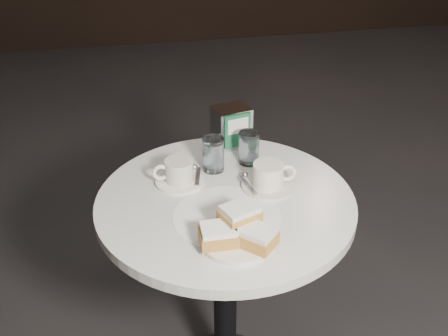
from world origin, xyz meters
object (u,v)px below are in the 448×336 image
Objects in this scene: coffee_cup_right at (268,178)px; water_glass_left at (213,155)px; water_glass_right at (249,148)px; napkin_dispenser at (231,126)px; beignet_plate at (238,233)px; coffee_cup_left at (179,173)px; cafe_table at (225,255)px.

coffee_cup_right is 1.53× the size of water_glass_left.
napkin_dispenser is at bearing 103.24° from water_glass_right.
water_glass_left is at bearing 89.65° from beignet_plate.
napkin_dispenser is (0.08, 0.49, 0.03)m from beignet_plate.
water_glass_left reaches higher than beignet_plate.
napkin_dispenser is at bearing 80.15° from beignet_plate.
water_glass_left reaches higher than coffee_cup_left.
napkin_dispenser is (-0.05, 0.26, 0.03)m from coffee_cup_right.
coffee_cup_right is 1.58× the size of water_glass_right.
water_glass_right reaches higher than coffee_cup_right.
cafe_table is 0.30m from beignet_plate.
water_glass_left is (0.00, 0.35, 0.02)m from beignet_plate.
coffee_cup_left is 1.18× the size of napkin_dispenser.
beignet_plate is 1.51× the size of coffee_cup_left.
napkin_dispenser reaches higher than water_glass_left.
water_glass_left reaches higher than water_glass_right.
coffee_cup_right reaches higher than coffee_cup_left.
coffee_cup_left is 0.95× the size of coffee_cup_right.
coffee_cup_left is at bearing 137.25° from cafe_table.
cafe_table is at bearing -117.91° from napkin_dispenser.
coffee_cup_right is 0.18m from water_glass_left.
water_glass_right is at bearing 72.97° from beignet_plate.
napkin_dispenser is at bearing 59.67° from water_glass_left.
water_glass_left reaches higher than cafe_table.
coffee_cup_left is 0.27m from napkin_dispenser.
coffee_cup_right is at bearing 14.09° from cafe_table.
coffee_cup_right reaches higher than cafe_table.
napkin_dispenser reaches higher than beignet_plate.
beignet_plate is at bearing -73.22° from coffee_cup_left.
napkin_dispenser is (0.08, 0.14, 0.01)m from water_glass_left.
beignet_plate is 0.35m from water_glass_left.
water_glass_right is 0.12m from napkin_dispenser.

